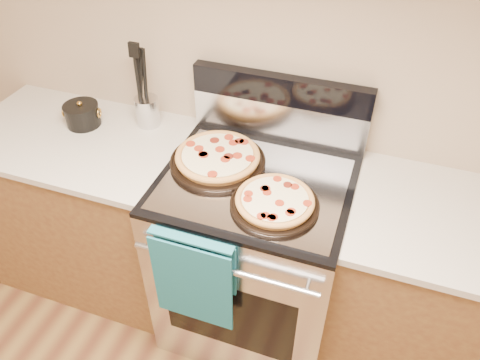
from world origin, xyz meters
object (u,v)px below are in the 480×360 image
(range_body, at_px, (254,257))
(pepperoni_pizza_front, at_px, (275,202))
(pepperoni_pizza_back, at_px, (218,158))
(utensil_crock, at_px, (148,111))
(saucepan, at_px, (83,116))

(range_body, bearing_deg, pepperoni_pizza_front, -49.36)
(pepperoni_pizza_back, bearing_deg, range_body, -12.58)
(utensil_crock, distance_m, saucepan, 0.30)
(range_body, relative_size, pepperoni_pizza_front, 2.76)
(pepperoni_pizza_back, distance_m, saucepan, 0.71)
(saucepan, bearing_deg, pepperoni_pizza_front, -14.48)
(range_body, distance_m, utensil_crock, 0.83)
(utensil_crock, height_order, saucepan, utensil_crock)
(range_body, distance_m, saucepan, 1.02)
(pepperoni_pizza_back, bearing_deg, utensil_crock, 155.62)
(range_body, xyz_separation_m, utensil_crock, (-0.60, 0.23, 0.53))
(range_body, bearing_deg, utensil_crock, 158.99)
(range_body, xyz_separation_m, pepperoni_pizza_front, (0.11, -0.13, 0.50))
(pepperoni_pizza_front, relative_size, saucepan, 2.11)
(range_body, relative_size, saucepan, 5.83)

